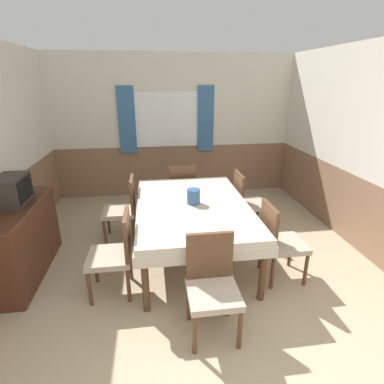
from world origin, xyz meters
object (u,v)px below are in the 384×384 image
dining_table (193,211)px  sideboard (20,241)px  chair_head_window (182,189)px  chair_right_far (247,200)px  chair_head_near (212,283)px  chair_right_near (279,240)px  tv (12,190)px  chair_left_near (116,251)px  chair_left_far (124,207)px  vase (194,196)px

dining_table → sideboard: size_ratio=1.50×
dining_table → chair_head_window: (0.00, 1.21, -0.14)m
chair_right_far → sideboard: 2.95m
sideboard → chair_head_near: bearing=-29.0°
chair_right_near → tv: size_ratio=2.00×
dining_table → chair_right_near: 1.06m
sideboard → tv: bearing=95.3°
chair_right_near → chair_head_near: same height
tv → chair_left_near: bearing=-26.3°
chair_right_near → sideboard: bearing=-99.2°
chair_left_near → sideboard: size_ratio=0.67×
chair_left_far → chair_head_near: 2.00m
chair_right_far → vase: 1.09m
chair_right_near → chair_left_far: 2.10m
chair_head_window → vase: vase is taller
chair_right_near → chair_left_far: size_ratio=1.00×
chair_left_far → tv: (-1.11, -0.60, 0.52)m
tv → vase: tv is taller
chair_right_near → dining_table: bearing=-123.3°
chair_left_near → vase: (0.89, 0.58, 0.33)m
chair_head_window → tv: bearing=-148.1°
vase → tv: bearing=-179.2°
chair_left_near → chair_right_far: bearing=-56.7°
chair_head_near → tv: 2.38m
chair_right_near → chair_head_near: size_ratio=1.00×
dining_table → chair_right_near: chair_right_near is taller
chair_left_far → sideboard: size_ratio=0.67×
chair_head_window → chair_right_far: (0.88, -0.64, 0.00)m
dining_table → chair_left_far: (-0.88, 0.58, -0.14)m
sideboard → chair_head_window: bearing=33.7°
chair_right_near → vase: (-0.87, 0.58, 0.33)m
chair_head_window → chair_left_near: same height
chair_left_far → chair_head_near: size_ratio=1.00×
chair_left_near → dining_table: bearing=-56.7°
chair_head_window → tv: size_ratio=2.00×
chair_left_far → chair_head_window: bearing=-54.1°
dining_table → chair_right_far: bearing=33.3°
chair_left_far → chair_right_far: 1.76m
dining_table → chair_head_near: bearing=-90.0°
chair_left_near → chair_head_near: bearing=-125.9°
chair_head_window → chair_left_near: bearing=-116.2°
dining_table → chair_left_far: size_ratio=2.23×
chair_head_window → chair_head_near: same height
chair_left_near → vase: vase is taller
chair_right_far → vase: vase is taller
chair_head_window → chair_head_near: (-0.00, -2.43, 0.00)m
chair_left_far → chair_left_near: size_ratio=1.00×
tv → chair_left_far: bearing=28.4°
sideboard → vase: size_ratio=7.43×
dining_table → chair_right_near: size_ratio=2.23×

